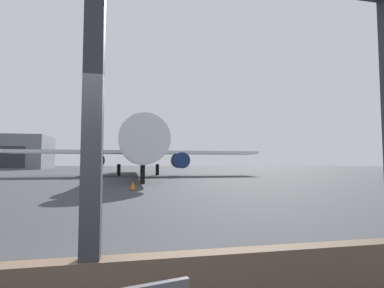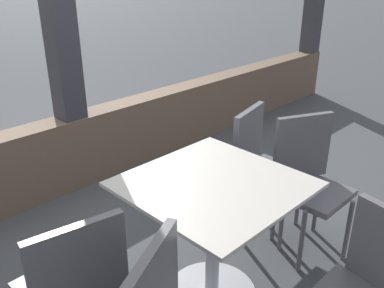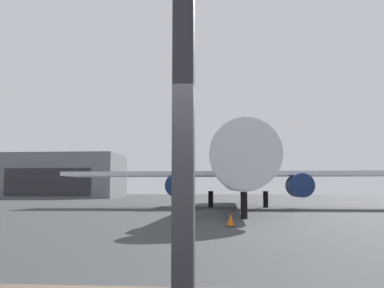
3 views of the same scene
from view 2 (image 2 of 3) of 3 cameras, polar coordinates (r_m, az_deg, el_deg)
window_frame at (r=3.43m, az=-17.87°, el=16.85°), size 7.72×0.24×4.04m
dining_table at (r=2.32m, az=2.90°, el=-11.68°), size 0.84×0.84×0.76m
cafe_chair_window_left at (r=1.96m, az=-15.70°, el=-17.99°), size 0.45×0.45×0.90m
cafe_chair_window_right at (r=2.82m, az=15.55°, el=-4.00°), size 0.51×0.51×0.91m
cafe_chair_side_extra at (r=2.93m, az=9.28°, el=-2.28°), size 0.46×0.46×0.89m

